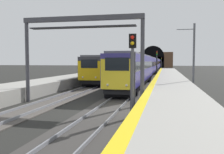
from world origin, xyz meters
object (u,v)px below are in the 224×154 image
(railway_signal_far, at_px, (161,62))
(railway_signal_near, at_px, (133,69))
(railway_signal_mid, at_px, (157,61))
(catenary_mast_near, at_px, (193,56))
(overhead_signal_gantry, at_px, (82,37))
(train_main_approaching, at_px, (151,65))
(train_adjacent_platform, at_px, (119,66))

(railway_signal_far, bearing_deg, railway_signal_near, 0.00)
(railway_signal_near, xyz_separation_m, railway_signal_mid, (37.25, -0.00, 0.47))
(catenary_mast_near, bearing_deg, railway_signal_mid, 11.41)
(railway_signal_near, distance_m, overhead_signal_gantry, 6.33)
(catenary_mast_near, bearing_deg, overhead_signal_gantry, 139.28)
(train_main_approaching, bearing_deg, railway_signal_near, 2.84)
(railway_signal_mid, bearing_deg, train_adjacent_platform, -53.94)
(railway_signal_far, relative_size, overhead_signal_gantry, 0.53)
(train_adjacent_platform, distance_m, catenary_mast_near, 21.25)
(train_main_approaching, bearing_deg, catenary_mast_near, 11.55)
(train_main_approaching, height_order, railway_signal_mid, railway_signal_mid)
(railway_signal_far, height_order, overhead_signal_gantry, overhead_signal_gantry)
(railway_signal_mid, height_order, overhead_signal_gantry, overhead_signal_gantry)
(railway_signal_near, relative_size, railway_signal_far, 0.94)
(railway_signal_near, height_order, railway_signal_mid, railway_signal_mid)
(railway_signal_near, relative_size, overhead_signal_gantry, 0.50)
(railway_signal_near, xyz_separation_m, overhead_signal_gantry, (4.12, 4.26, 2.20))
(overhead_signal_gantry, distance_m, catenary_mast_near, 13.65)
(train_adjacent_platform, relative_size, railway_signal_near, 8.41)
(train_adjacent_platform, bearing_deg, catenary_mast_near, 31.72)
(railway_signal_mid, relative_size, overhead_signal_gantry, 0.58)
(train_main_approaching, height_order, railway_signal_near, railway_signal_near)
(railway_signal_mid, distance_m, railway_signal_far, 59.12)
(railway_signal_near, height_order, railway_signal_far, railway_signal_far)
(train_adjacent_platform, bearing_deg, overhead_signal_gantry, 4.42)
(train_main_approaching, xyz_separation_m, railway_signal_far, (48.55, -1.81, 0.72))
(train_adjacent_platform, xyz_separation_m, overhead_signal_gantry, (-28.23, -2.46, 2.72))
(railway_signal_mid, bearing_deg, catenary_mast_near, 11.41)
(railway_signal_near, bearing_deg, train_main_approaching, -177.84)
(railway_signal_near, relative_size, catenary_mast_near, 0.64)
(train_adjacent_platform, distance_m, overhead_signal_gantry, 28.47)
(train_adjacent_platform, height_order, catenary_mast_near, catenary_mast_near)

